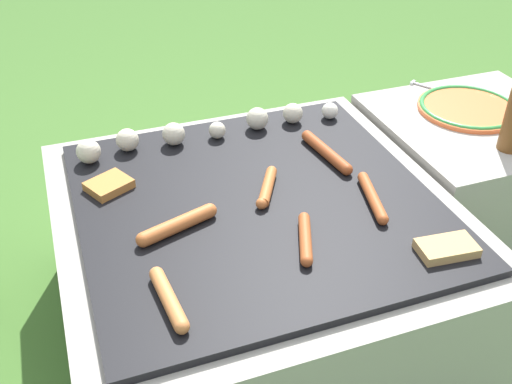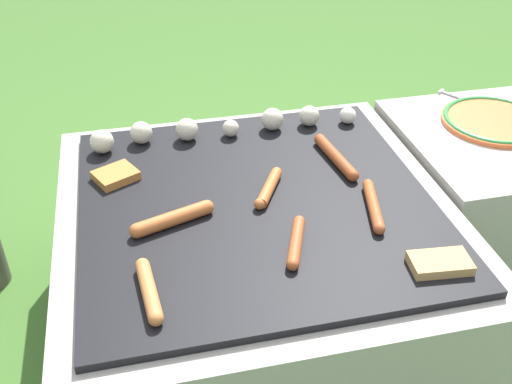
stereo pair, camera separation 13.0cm
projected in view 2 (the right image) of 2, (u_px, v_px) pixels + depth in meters
ground_plane at (256, 321)px, 1.53m from camera, size 14.00×14.00×0.00m
grill at (256, 266)px, 1.42m from camera, size 0.86×0.86×0.38m
side_ledge at (489, 193)px, 1.67m from camera, size 0.52×0.51×0.38m
sausage_back_left at (296, 242)px, 1.17m from camera, size 0.07×0.15×0.02m
sausage_back_right at (269, 188)px, 1.33m from camera, size 0.09×0.14×0.03m
sausage_front_center at (173, 219)px, 1.23m from camera, size 0.18×0.08×0.03m
sausage_mid_right at (373, 206)px, 1.27m from camera, size 0.06×0.18×0.02m
sausage_front_left at (149, 290)px, 1.06m from camera, size 0.04×0.17×0.03m
sausage_back_center at (336, 157)px, 1.44m from camera, size 0.05×0.21×0.03m
bread_slice_right at (116, 175)px, 1.38m from camera, size 0.12×0.11×0.02m
bread_slice_center at (440, 263)px, 1.13m from camera, size 0.12×0.08×0.02m
mushroom_row at (215, 127)px, 1.53m from camera, size 0.69×0.08×0.06m
plate_colorful at (495, 120)px, 1.60m from camera, size 0.28×0.28×0.02m
fork_utensil at (467, 100)px, 1.71m from camera, size 0.12×0.18×0.01m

